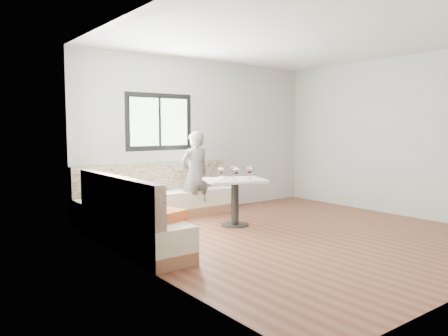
# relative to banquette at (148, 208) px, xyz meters

# --- Properties ---
(room) EXTENTS (5.01, 5.01, 2.81)m
(room) POSITION_rel_banquette_xyz_m (1.51, -1.54, 1.08)
(room) COLOR brown
(room) RESTS_ON ground
(banquette) EXTENTS (2.90, 2.80, 0.95)m
(banquette) POSITION_rel_banquette_xyz_m (0.00, 0.00, 0.00)
(banquette) COLOR #975C3C
(banquette) RESTS_ON ground
(table) EXTENTS (1.10, 0.99, 0.74)m
(table) POSITION_rel_banquette_xyz_m (1.23, -0.57, 0.23)
(table) COLOR black
(table) RESTS_ON ground
(person) EXTENTS (0.55, 0.37, 1.49)m
(person) POSITION_rel_banquette_xyz_m (1.14, 0.44, 0.41)
(person) COLOR #5F5B58
(person) RESTS_ON ground
(olive_ramekin) EXTENTS (0.11, 0.11, 0.04)m
(olive_ramekin) POSITION_rel_banquette_xyz_m (1.07, -0.46, 0.43)
(olive_ramekin) COLOR white
(olive_ramekin) RESTS_ON table
(wine_glass_a) EXTENTS (0.09, 0.09, 0.21)m
(wine_glass_a) POSITION_rel_banquette_xyz_m (0.94, -0.60, 0.56)
(wine_glass_a) COLOR white
(wine_glass_a) RESTS_ON table
(wine_glass_b) EXTENTS (0.09, 0.09, 0.21)m
(wine_glass_b) POSITION_rel_banquette_xyz_m (1.13, -0.73, 0.56)
(wine_glass_b) COLOR white
(wine_glass_b) RESTS_ON table
(wine_glass_c) EXTENTS (0.09, 0.09, 0.21)m
(wine_glass_c) POSITION_rel_banquette_xyz_m (1.36, -0.78, 0.56)
(wine_glass_c) COLOR white
(wine_glass_c) RESTS_ON table
(wine_glass_d) EXTENTS (0.09, 0.09, 0.21)m
(wine_glass_d) POSITION_rel_banquette_xyz_m (1.28, -0.47, 0.56)
(wine_glass_d) COLOR white
(wine_glass_d) RESTS_ON table
(wine_glass_e) EXTENTS (0.09, 0.09, 0.21)m
(wine_glass_e) POSITION_rel_banquette_xyz_m (1.56, -0.57, 0.56)
(wine_glass_e) COLOR white
(wine_glass_e) RESTS_ON table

